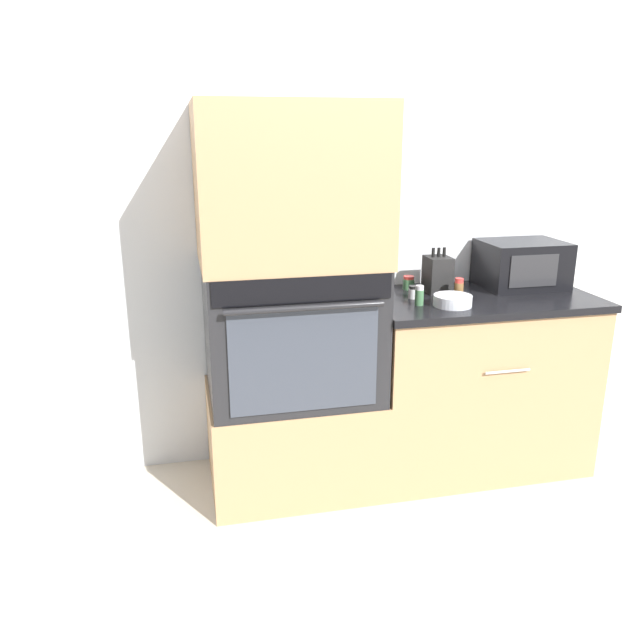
% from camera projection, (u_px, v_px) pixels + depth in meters
% --- Properties ---
extents(ground_plane, '(12.00, 12.00, 0.00)m').
position_uv_depth(ground_plane, '(389.00, 504.00, 2.90)').
color(ground_plane, beige).
extents(wall_back, '(8.00, 0.05, 2.50)m').
position_uv_depth(wall_back, '(357.00, 217.00, 3.13)').
color(wall_back, silver).
rests_on(wall_back, ground_plane).
extents(oven_cabinet_base, '(0.80, 0.60, 0.48)m').
position_uv_depth(oven_cabinet_base, '(293.00, 437.00, 3.03)').
color(oven_cabinet_base, '#A87F56').
rests_on(oven_cabinet_base, ground_plane).
extents(wall_oven, '(0.77, 0.64, 0.62)m').
position_uv_depth(wall_oven, '(292.00, 329.00, 2.86)').
color(wall_oven, black).
rests_on(wall_oven, oven_cabinet_base).
extents(oven_cabinet_upper, '(0.80, 0.60, 0.68)m').
position_uv_depth(oven_cabinet_upper, '(289.00, 184.00, 2.68)').
color(oven_cabinet_upper, '#A87F56').
rests_on(oven_cabinet_upper, wall_oven).
extents(counter_unit, '(1.10, 0.63, 0.90)m').
position_uv_depth(counter_unit, '(474.00, 380.00, 3.17)').
color(counter_unit, '#A87F56').
rests_on(counter_unit, ground_plane).
extents(microwave, '(0.41, 0.32, 0.23)m').
position_uv_depth(microwave, '(521.00, 264.00, 3.18)').
color(microwave, black).
rests_on(microwave, counter_unit).
extents(knife_block, '(0.12, 0.14, 0.22)m').
position_uv_depth(knife_block, '(437.00, 274.00, 3.08)').
color(knife_block, black).
rests_on(knife_block, counter_unit).
extents(bowl, '(0.18, 0.18, 0.05)m').
position_uv_depth(bowl, '(453.00, 301.00, 2.85)').
color(bowl, silver).
rests_on(bowl, counter_unit).
extents(condiment_jar_near, '(0.04, 0.04, 0.10)m').
position_uv_depth(condiment_jar_near, '(459.00, 289.00, 2.97)').
color(condiment_jar_near, brown).
rests_on(condiment_jar_near, counter_unit).
extents(condiment_jar_mid, '(0.04, 0.04, 0.09)m').
position_uv_depth(condiment_jar_mid, '(419.00, 296.00, 2.86)').
color(condiment_jar_mid, '#427047').
rests_on(condiment_jar_mid, counter_unit).
extents(condiment_jar_far, '(0.06, 0.06, 0.07)m').
position_uv_depth(condiment_jar_far, '(409.00, 283.00, 3.15)').
color(condiment_jar_far, '#427047').
rests_on(condiment_jar_far, counter_unit).
extents(condiment_jar_back, '(0.05, 0.05, 0.06)m').
position_uv_depth(condiment_jar_back, '(414.00, 292.00, 2.98)').
color(condiment_jar_back, silver).
rests_on(condiment_jar_back, counter_unit).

